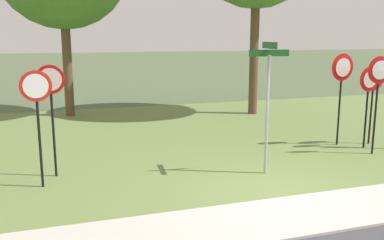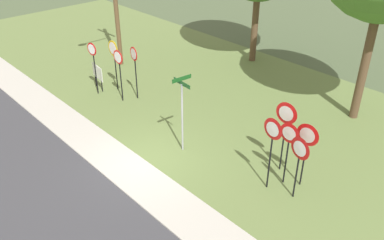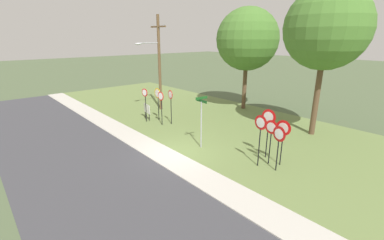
{
  "view_description": "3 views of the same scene",
  "coord_description": "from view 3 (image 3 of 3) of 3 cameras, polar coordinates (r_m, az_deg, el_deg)",
  "views": [
    {
      "loc": [
        -4.25,
        -7.05,
        3.25
      ],
      "look_at": [
        -1.24,
        2.22,
        1.3
      ],
      "focal_mm": 39.34,
      "sensor_mm": 36.0,
      "label": 1
    },
    {
      "loc": [
        10.2,
        -7.12,
        8.99
      ],
      "look_at": [
        0.16,
        2.2,
        1.0
      ],
      "focal_mm": 38.17,
      "sensor_mm": 36.0,
      "label": 2
    },
    {
      "loc": [
        11.01,
        -8.37,
        6.3
      ],
      "look_at": [
        -1.24,
        2.19,
        1.22
      ],
      "focal_mm": 24.7,
      "sensor_mm": 36.0,
      "label": 3
    }
  ],
  "objects": [
    {
      "name": "ground_plane",
      "position": [
        15.2,
        -3.23,
        -7.08
      ],
      "size": [
        160.0,
        160.0,
        0.0
      ],
      "primitive_type": "plane",
      "color": "#4C5B3D"
    },
    {
      "name": "road_asphalt",
      "position": [
        13.18,
        -20.39,
        -12.31
      ],
      "size": [
        44.0,
        6.4,
        0.01
      ],
      "primitive_type": "cube",
      "color": "#3D3D42",
      "rests_on": "ground_plane"
    },
    {
      "name": "sidewalk_strip",
      "position": [
        14.76,
        -5.71,
        -7.8
      ],
      "size": [
        44.0,
        1.6,
        0.06
      ],
      "primitive_type": "cube",
      "color": "#BCB7AD",
      "rests_on": "ground_plane"
    },
    {
      "name": "grass_median",
      "position": [
        19.16,
        11.13,
        -2.04
      ],
      "size": [
        44.0,
        12.0,
        0.04
      ],
      "primitive_type": "cube",
      "color": "olive",
      "rests_on": "ground_plane"
    },
    {
      "name": "stop_sign_near_left",
      "position": [
        19.52,
        -4.64,
        4.33
      ],
      "size": [
        0.65,
        0.13,
        2.58
      ],
      "rotation": [
        0.0,
        0.0,
        -0.17
      ],
      "color": "black",
      "rests_on": "grass_median"
    },
    {
      "name": "stop_sign_near_right",
      "position": [
        19.38,
        -6.7,
        4.04
      ],
      "size": [
        0.65,
        0.1,
        2.52
      ],
      "rotation": [
        0.0,
        0.0,
        0.04
      ],
      "color": "black",
      "rests_on": "grass_median"
    },
    {
      "name": "stop_sign_far_left",
      "position": [
        20.33,
        -10.09,
        4.6
      ],
      "size": [
        0.6,
        0.12,
        2.6
      ],
      "rotation": [
        0.0,
        0.0,
        0.15
      ],
      "color": "black",
      "rests_on": "grass_median"
    },
    {
      "name": "stop_sign_far_center",
      "position": [
        20.6,
        -7.41,
        4.97
      ],
      "size": [
        0.78,
        0.09,
        2.55
      ],
      "rotation": [
        0.0,
        0.0,
        -0.01
      ],
      "color": "black",
      "rests_on": "grass_median"
    },
    {
      "name": "yield_sign_near_left",
      "position": [
        13.29,
        14.51,
        -1.79
      ],
      "size": [
        0.74,
        0.11,
        2.68
      ],
      "rotation": [
        0.0,
        0.0,
        -0.07
      ],
      "color": "black",
      "rests_on": "grass_median"
    },
    {
      "name": "yield_sign_near_right",
      "position": [
        13.75,
        16.69,
        -2.46
      ],
      "size": [
        0.71,
        0.11,
        2.36
      ],
      "rotation": [
        0.0,
        0.0,
        0.07
      ],
      "color": "black",
      "rests_on": "grass_median"
    },
    {
      "name": "yield_sign_far_left",
      "position": [
        14.35,
        16.14,
        -0.37
      ],
      "size": [
        0.79,
        0.12,
        2.71
      ],
      "rotation": [
        0.0,
        0.0,
        0.09
      ],
      "color": "black",
      "rests_on": "grass_median"
    },
    {
      "name": "yield_sign_far_right",
      "position": [
        13.14,
        18.2,
        -3.74
      ],
      "size": [
        0.75,
        0.16,
        2.3
      ],
      "rotation": [
        0.0,
        0.0,
        -0.18
      ],
      "color": "black",
      "rests_on": "grass_median"
    },
    {
      "name": "yield_sign_center",
      "position": [
        13.79,
        19.04,
        -2.48
      ],
      "size": [
        0.78,
        0.12,
        2.4
      ],
      "rotation": [
        0.0,
        0.0,
        0.08
      ],
      "color": "black",
      "rests_on": "grass_median"
    },
    {
      "name": "street_name_post",
      "position": [
        15.19,
        2.02,
        0.44
      ],
      "size": [
        0.96,
        0.81,
        3.08
      ],
      "rotation": [
        0.0,
        0.0,
        -0.09
      ],
      "color": "#9EA0A8",
      "rests_on": "grass_median"
    },
    {
      "name": "utility_pole",
      "position": [
        23.43,
        -7.42,
        12.7
      ],
      "size": [
        2.1,
        2.37,
        8.07
      ],
      "color": "brown",
      "rests_on": "grass_median"
    },
    {
      "name": "notice_board",
      "position": [
        21.1,
        -9.71,
        2.28
      ],
      "size": [
        1.09,
        0.19,
        1.25
      ],
      "rotation": [
        0.0,
        0.0,
        -0.14
      ],
      "color": "black",
      "rests_on": "grass_median"
    },
    {
      "name": "oak_tree_left",
      "position": [
        24.06,
        11.87,
        16.67
      ],
      "size": [
        5.31,
        5.31,
        8.75
      ],
      "color": "brown",
      "rests_on": "grass_median"
    },
    {
      "name": "oak_tree_right",
      "position": [
        18.68,
        27.05,
        17.22
      ],
      "size": [
        5.06,
        5.06,
        9.32
      ],
      "color": "brown",
      "rests_on": "grass_median"
    }
  ]
}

